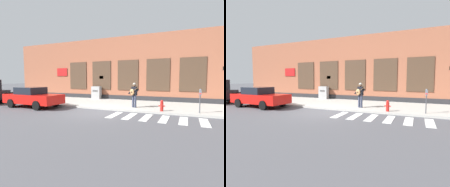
% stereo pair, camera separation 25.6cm
% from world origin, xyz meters
% --- Properties ---
extents(ground_plane, '(160.00, 160.00, 0.00)m').
position_xyz_m(ground_plane, '(0.00, 0.00, 0.00)').
color(ground_plane, '#4C4C51').
extents(sidewalk, '(28.00, 5.46, 0.14)m').
position_xyz_m(sidewalk, '(0.00, 3.72, 0.07)').
color(sidewalk, '#ADAAA3').
rests_on(sidewalk, ground).
extents(building_backdrop, '(28.00, 4.06, 6.30)m').
position_xyz_m(building_backdrop, '(-0.00, 8.44, 3.15)').
color(building_backdrop, '#99563D').
rests_on(building_backdrop, ground).
extents(crosswalk, '(5.20, 1.90, 0.01)m').
position_xyz_m(crosswalk, '(3.78, -0.31, 0.01)').
color(crosswalk, silver).
rests_on(crosswalk, ground).
extents(red_car, '(4.66, 2.11, 1.53)m').
position_xyz_m(red_car, '(-5.47, -0.05, 0.77)').
color(red_car, red).
rests_on(red_car, ground).
extents(busker, '(0.72, 0.65, 1.74)m').
position_xyz_m(busker, '(1.89, 2.05, 1.13)').
color(busker, '#33384C').
rests_on(busker, sidewalk).
extents(parking_meter, '(0.13, 0.11, 1.44)m').
position_xyz_m(parking_meter, '(6.05, 1.56, 1.08)').
color(parking_meter, '#47474C').
rests_on(parking_meter, sidewalk).
extents(utility_box, '(0.93, 0.55, 1.27)m').
position_xyz_m(utility_box, '(-3.24, 5.99, 0.77)').
color(utility_box, '#9E9E9E').
rests_on(utility_box, sidewalk).
extents(fire_hydrant, '(0.38, 0.20, 0.70)m').
position_xyz_m(fire_hydrant, '(3.91, 1.34, 0.48)').
color(fire_hydrant, red).
rests_on(fire_hydrant, sidewalk).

